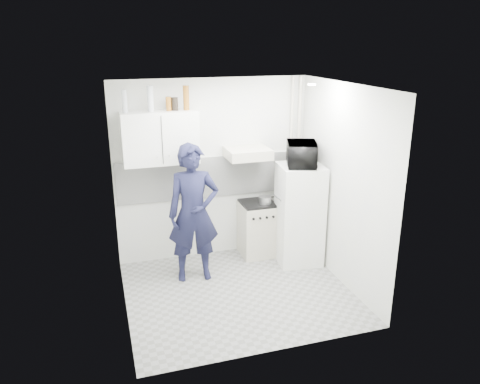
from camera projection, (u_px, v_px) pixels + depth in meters
name	position (u px, v px, depth m)	size (l,w,h in m)	color
floor	(238.00, 292.00, 6.01)	(2.80, 2.80, 0.00)	gray
ceiling	(238.00, 86.00, 5.20)	(2.80, 2.80, 0.00)	white
wall_back	(213.00, 170.00, 6.74)	(2.80, 2.80, 0.00)	silver
wall_left	(118.00, 208.00, 5.21)	(2.60, 2.60, 0.00)	silver
wall_right	(342.00, 186.00, 6.00)	(2.60, 2.60, 0.00)	silver
person	(194.00, 213.00, 6.11)	(0.67, 0.44, 1.85)	black
stove	(257.00, 229.00, 6.96)	(0.50, 0.50, 0.80)	beige
fridge	(299.00, 214.00, 6.65)	(0.60, 0.60, 1.44)	white
stove_top	(258.00, 203.00, 6.83)	(0.48, 0.48, 0.03)	black
saucepan	(265.00, 200.00, 6.78)	(0.18, 0.18, 0.10)	silver
microwave	(302.00, 154.00, 6.37)	(0.39, 0.58, 0.32)	black
bottle_a	(124.00, 101.00, 5.92)	(0.07, 0.07, 0.29)	#B2B7BC
bottle_c	(150.00, 99.00, 6.01)	(0.08, 0.08, 0.33)	#B2B7BC
canister_a	(169.00, 104.00, 6.09)	(0.07, 0.07, 0.18)	brown
canister_b	(175.00, 104.00, 6.12)	(0.09, 0.09, 0.17)	black
bottle_e	(186.00, 98.00, 6.14)	(0.08, 0.08, 0.32)	brown
upper_cabinet	(160.00, 138.00, 6.19)	(1.00, 0.35, 0.70)	white
range_hood	(248.00, 153.00, 6.55)	(0.60, 0.50, 0.14)	beige
backsplash	(213.00, 177.00, 6.75)	(2.74, 0.03, 0.60)	white
pipe_a	(298.00, 164.00, 7.03)	(0.05, 0.05, 2.60)	beige
pipe_b	(290.00, 165.00, 7.00)	(0.04, 0.04, 2.60)	beige
ceiling_spot_fixture	(312.00, 85.00, 5.67)	(0.10, 0.10, 0.02)	white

